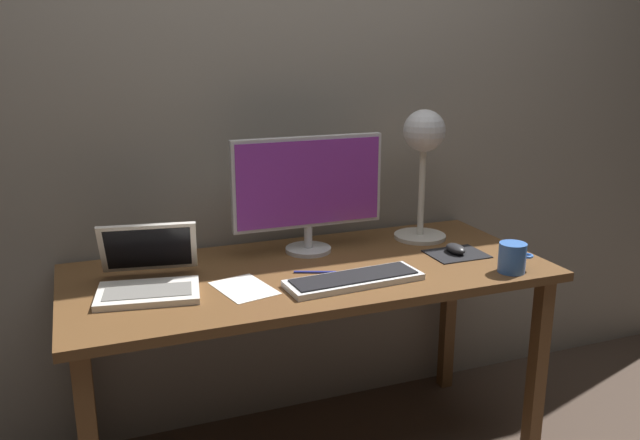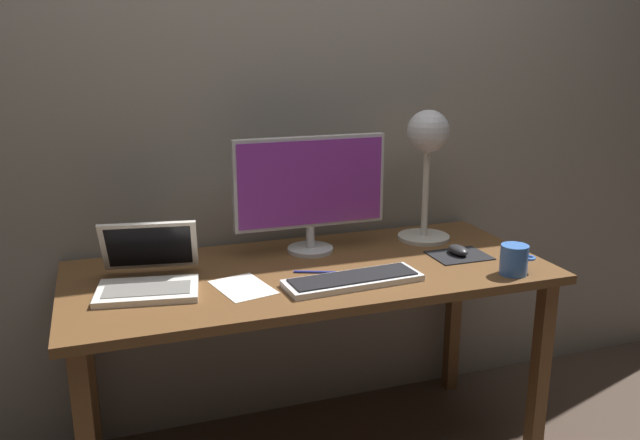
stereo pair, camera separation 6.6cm
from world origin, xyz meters
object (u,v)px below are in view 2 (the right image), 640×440
object	(u,v)px
monitor	(310,187)
laptop	(149,269)
keyboard_main	(353,280)
desk_lamp	(428,148)
coffee_mug	(514,260)
pen	(314,272)
mouse	(458,250)

from	to	relation	value
monitor	laptop	xyz separation A→B (m)	(-0.58, -0.16, -0.18)
keyboard_main	desk_lamp	size ratio (longest dim) A/B	0.91
monitor	coffee_mug	distance (m)	0.73
keyboard_main	pen	world-z (taller)	keyboard_main
keyboard_main	desk_lamp	bearing A→B (deg)	39.01
laptop	mouse	bearing A→B (deg)	-2.91
monitor	keyboard_main	bearing A→B (deg)	-85.90
monitor	coffee_mug	bearing A→B (deg)	-38.65
desk_lamp	pen	bearing A→B (deg)	-156.74
laptop	pen	bearing A→B (deg)	-6.68
keyboard_main	coffee_mug	world-z (taller)	coffee_mug
keyboard_main	mouse	size ratio (longest dim) A/B	4.67
desk_lamp	pen	distance (m)	0.66
pen	mouse	bearing A→B (deg)	0.73
keyboard_main	laptop	size ratio (longest dim) A/B	1.30
laptop	pen	world-z (taller)	laptop
keyboard_main	desk_lamp	world-z (taller)	desk_lamp
keyboard_main	laptop	bearing A→B (deg)	162.63
coffee_mug	pen	xyz separation A→B (m)	(-0.61, 0.22, -0.05)
mouse	coffee_mug	xyz separation A→B (m)	(0.07, -0.23, 0.03)
desk_lamp	coffee_mug	xyz separation A→B (m)	(0.09, -0.44, -0.31)
keyboard_main	pen	distance (m)	0.15
mouse	desk_lamp	bearing A→B (deg)	96.15
mouse	keyboard_main	bearing A→B (deg)	-163.49
mouse	pen	world-z (taller)	mouse
keyboard_main	desk_lamp	distance (m)	0.66
keyboard_main	laptop	world-z (taller)	laptop
monitor	desk_lamp	distance (m)	0.47
monitor	keyboard_main	world-z (taller)	monitor
laptop	pen	size ratio (longest dim) A/B	2.46
desk_lamp	coffee_mug	bearing A→B (deg)	-78.03
keyboard_main	mouse	world-z (taller)	mouse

